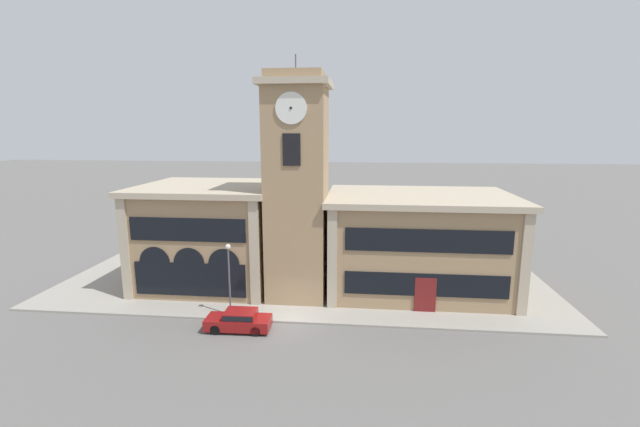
{
  "coord_description": "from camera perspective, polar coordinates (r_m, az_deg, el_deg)",
  "views": [
    {
      "loc": [
        4.95,
        -26.61,
        12.86
      ],
      "look_at": [
        1.96,
        2.68,
        7.12
      ],
      "focal_mm": 24.0,
      "sensor_mm": 36.0,
      "label": 1
    }
  ],
  "objects": [
    {
      "name": "ground_plane",
      "position": [
        29.96,
        -4.39,
        -14.43
      ],
      "size": [
        300.0,
        300.0,
        0.0
      ],
      "primitive_type": "plane",
      "color": "#605E5B"
    },
    {
      "name": "sidewalk_kerb",
      "position": [
        36.53,
        -2.36,
        -9.47
      ],
      "size": [
        40.91,
        14.51,
        0.15
      ],
      "color": "gray",
      "rests_on": "ground_plane"
    },
    {
      "name": "clock_tower",
      "position": [
        32.15,
        -3.09,
        3.26
      ],
      "size": [
        5.08,
        5.08,
        18.16
      ],
      "color": "#9E7F5B",
      "rests_on": "ground_plane"
    },
    {
      "name": "town_hall_left_wing",
      "position": [
        37.47,
        -14.27,
        -2.63
      ],
      "size": [
        11.35,
        10.53,
        8.42
      ],
      "color": "#9E7F5B",
      "rests_on": "ground_plane"
    },
    {
      "name": "town_hall_right_wing",
      "position": [
        35.6,
        12.96,
        -3.74
      ],
      "size": [
        14.67,
        10.53,
        7.88
      ],
      "color": "#9E7F5B",
      "rests_on": "ground_plane"
    },
    {
      "name": "parked_car_near",
      "position": [
        29.21,
        -10.74,
        -13.77
      ],
      "size": [
        4.25,
        1.8,
        1.34
      ],
      "rotation": [
        0.0,
        0.0,
        3.16
      ],
      "color": "maroon",
      "rests_on": "ground_plane"
    },
    {
      "name": "street_lamp",
      "position": [
        30.25,
        -12.06,
        -7.12
      ],
      "size": [
        0.36,
        0.36,
        5.12
      ],
      "color": "#4C4C51",
      "rests_on": "sidewalk_kerb"
    }
  ]
}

